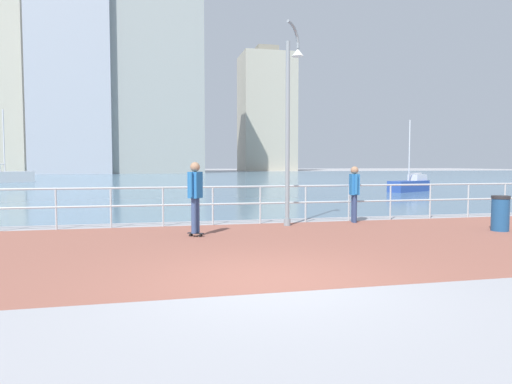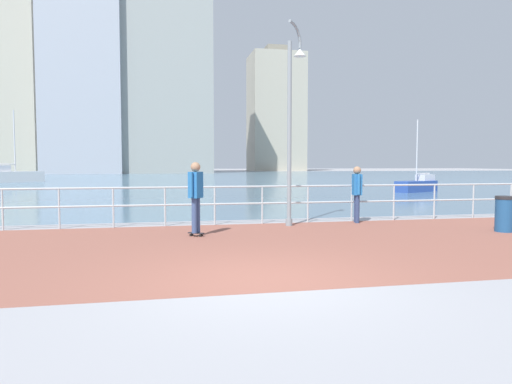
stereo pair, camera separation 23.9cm
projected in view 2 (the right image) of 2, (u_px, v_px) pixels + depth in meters
The scene contains 14 objects.
ground at pixel (177, 181), 46.07m from camera, with size 220.00×220.00×0.00m, color #9E9EA3.
brick_paving at pixel (234, 247), 9.81m from camera, with size 28.00×7.13×0.01m, color #935647.
harbor_water at pixel (174, 178), 57.29m from camera, with size 180.00×88.00×0.00m, color slate.
waterfront_railing at pixel (215, 198), 13.24m from camera, with size 25.25×0.06×1.13m.
lamppost at pixel (292, 113), 13.04m from camera, with size 0.68×0.64×5.76m.
skateboarder at pixel (196, 192), 11.15m from camera, with size 0.40×0.51×1.80m.
bystander at pixel (357, 190), 13.73m from camera, with size 0.30×0.56×1.68m.
trash_bin at pixel (504, 214), 11.93m from camera, with size 0.46×0.46×0.93m.
sailboat_white at pixel (14, 176), 43.29m from camera, with size 4.70×4.17×6.77m.
sailboat_navy at pixel (417, 185), 28.91m from camera, with size 3.31×2.29×4.49m.
tower_steel at pixel (86, 77), 82.78m from camera, with size 13.25×14.85×36.29m.
tower_beige at pixel (166, 76), 85.67m from camera, with size 16.34×12.33×37.62m.
tower_glass at pixel (14, 78), 89.23m from camera, with size 11.08×16.80×38.31m.
tower_concrete at pixel (276, 113), 112.09m from camera, with size 12.59×11.06×29.94m.
Camera 2 is at (-1.48, -6.70, 1.77)m, focal length 32.40 mm.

